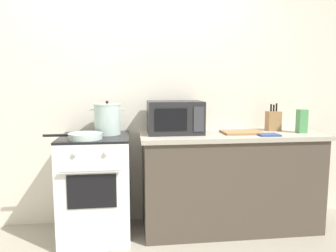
{
  "coord_description": "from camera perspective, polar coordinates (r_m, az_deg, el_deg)",
  "views": [
    {
      "loc": [
        -0.05,
        -2.22,
        1.37
      ],
      "look_at": [
        0.3,
        0.6,
        1.0
      ],
      "focal_mm": 34.09,
      "sensor_mm": 36.0,
      "label": 1
    }
  ],
  "objects": [
    {
      "name": "back_wall",
      "position": [
        3.22,
        -0.86,
        5.27
      ],
      "size": [
        4.4,
        0.1,
        2.5
      ],
      "primitive_type": "cube",
      "color": "silver",
      "rests_on": "ground_plane"
    },
    {
      "name": "lower_cabinet_right",
      "position": [
        3.14,
        11.01,
        -9.97
      ],
      "size": [
        1.64,
        0.56,
        0.88
      ],
      "primitive_type": "cube",
      "color": "#4C4238",
      "rests_on": "ground_plane"
    },
    {
      "name": "countertop_right",
      "position": [
        3.03,
        11.22,
        -1.65
      ],
      "size": [
        1.7,
        0.6,
        0.04
      ],
      "primitive_type": "cube",
      "color": "#ADA393",
      "rests_on": "lower_cabinet_right"
    },
    {
      "name": "stove",
      "position": [
        2.98,
        -12.77,
        -10.54
      ],
      "size": [
        0.6,
        0.64,
        0.92
      ],
      "color": "white",
      "rests_on": "ground_plane"
    },
    {
      "name": "stock_pot",
      "position": [
        2.94,
        -10.77,
        1.23
      ],
      "size": [
        0.32,
        0.24,
        0.31
      ],
      "color": "silver",
      "rests_on": "stove"
    },
    {
      "name": "frying_pan",
      "position": [
        2.74,
        -14.69,
        -1.74
      ],
      "size": [
        0.48,
        0.28,
        0.05
      ],
      "color": "silver",
      "rests_on": "stove"
    },
    {
      "name": "microwave",
      "position": [
        2.95,
        1.24,
        1.57
      ],
      "size": [
        0.5,
        0.37,
        0.3
      ],
      "color": "#232326",
      "rests_on": "countertop_right"
    },
    {
      "name": "cutting_board",
      "position": [
        3.04,
        13.05,
        -1.1
      ],
      "size": [
        0.36,
        0.26,
        0.02
      ],
      "primitive_type": "cube",
      "color": "#997047",
      "rests_on": "countertop_right"
    },
    {
      "name": "knife_block",
      "position": [
        3.3,
        18.3,
        0.91
      ],
      "size": [
        0.13,
        0.1,
        0.27
      ],
      "color": "#997047",
      "rests_on": "countertop_right"
    },
    {
      "name": "pasta_box",
      "position": [
        3.24,
        22.81,
        0.81
      ],
      "size": [
        0.08,
        0.08,
        0.22
      ],
      "primitive_type": "cube",
      "color": "#4C9356",
      "rests_on": "countertop_right"
    },
    {
      "name": "oven_mitt",
      "position": [
        2.97,
        17.55,
        -1.51
      ],
      "size": [
        0.18,
        0.14,
        0.02
      ],
      "primitive_type": "cube",
      "color": "#33477A",
      "rests_on": "countertop_right"
    }
  ]
}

